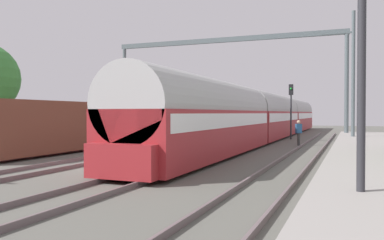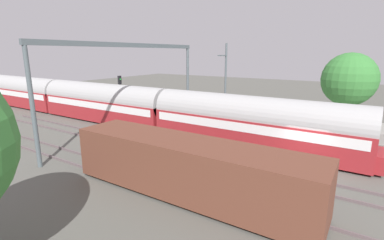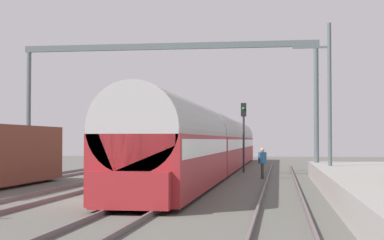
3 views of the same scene
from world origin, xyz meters
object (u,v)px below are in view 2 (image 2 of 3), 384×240
person_crossing (177,113)px  catenary_gantry (131,66)px  passenger_train (104,102)px  freight_car (188,168)px  railway_signal_far (120,91)px

person_crossing → catenary_gantry: 7.45m
passenger_train → person_crossing: passenger_train is taller
freight_car → catenary_gantry: size_ratio=0.74×
catenary_gantry → freight_car: bearing=-123.4°
passenger_train → railway_signal_far: size_ratio=10.58×
freight_car → railway_signal_far: (10.66, 15.83, 1.53)m
passenger_train → catenary_gantry: 7.84m
freight_car → person_crossing: (12.09, 9.24, -0.44)m
passenger_train → railway_signal_far: 2.24m
person_crossing → catenary_gantry: catenary_gantry is taller
person_crossing → railway_signal_far: 7.03m
railway_signal_far → catenary_gantry: bearing=-125.0°
passenger_train → railway_signal_far: (1.92, -0.52, 1.03)m
passenger_train → freight_car: size_ratio=3.78×
passenger_train → railway_signal_far: bearing=-15.1°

